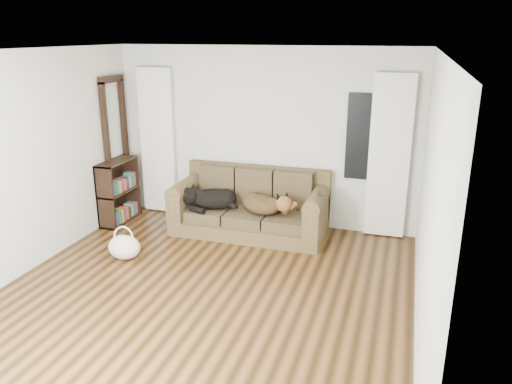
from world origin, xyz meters
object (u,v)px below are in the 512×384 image
(tote_bag, at_px, (124,247))
(bookshelf, at_px, (119,190))
(sofa, at_px, (249,203))
(dog_black_lab, at_px, (211,199))
(dog_shepherd, at_px, (264,204))

(tote_bag, bearing_deg, bookshelf, 123.70)
(sofa, xyz_separation_m, tote_bag, (-1.26, -1.30, -0.29))
(sofa, xyz_separation_m, bookshelf, (-2.03, -0.14, 0.05))
(dog_black_lab, bearing_deg, tote_bag, -126.59)
(dog_shepherd, xyz_separation_m, bookshelf, (-2.27, -0.07, 0.01))
(sofa, xyz_separation_m, dog_black_lab, (-0.55, -0.09, 0.03))
(dog_black_lab, distance_m, tote_bag, 1.45)
(dog_black_lab, relative_size, dog_shepherd, 1.04)
(sofa, bearing_deg, bookshelf, -176.06)
(dog_black_lab, xyz_separation_m, tote_bag, (-0.71, -1.22, -0.32))
(dog_black_lab, height_order, tote_bag, dog_black_lab)
(sofa, bearing_deg, dog_shepherd, -16.32)
(sofa, height_order, tote_bag, sofa)
(dog_black_lab, height_order, dog_shepherd, dog_shepherd)
(sofa, height_order, dog_shepherd, sofa)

